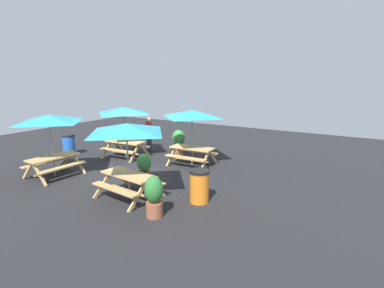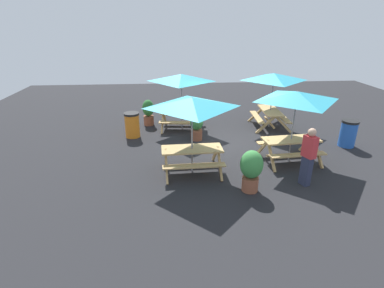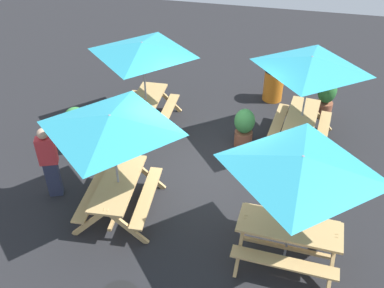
{
  "view_description": "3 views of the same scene",
  "coord_description": "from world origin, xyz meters",
  "px_view_note": "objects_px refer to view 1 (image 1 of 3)",
  "views": [
    {
      "loc": [
        7.76,
        -8.42,
        3.64
      ],
      "look_at": [
        1.64,
        1.92,
        0.9
      ],
      "focal_mm": 28.0,
      "sensor_mm": 36.0,
      "label": 1
    },
    {
      "loc": [
        2.28,
        10.04,
        4.27
      ],
      "look_at": [
        1.64,
        1.92,
        0.9
      ],
      "focal_mm": 28.0,
      "sensor_mm": 36.0,
      "label": 2
    },
    {
      "loc": [
        -7.43,
        -1.46,
        6.25
      ],
      "look_at": [
        -0.21,
        0.26,
        0.9
      ],
      "focal_mm": 40.0,
      "sensor_mm": 36.0,
      "label": 3
    }
  ],
  "objects_px": {
    "picnic_table_2": "(192,118)",
    "potted_plant_0": "(179,140)",
    "potted_plant_2": "(154,196)",
    "picnic_table_1": "(127,134)",
    "person_standing": "(149,133)",
    "trash_bin_blue": "(69,145)",
    "picnic_table_3": "(50,123)",
    "trash_bin_orange": "(199,186)",
    "potted_plant_1": "(144,167)",
    "picnic_table_0": "(124,114)"
  },
  "relations": [
    {
      "from": "picnic_table_2",
      "to": "potted_plant_0",
      "type": "relative_size",
      "value": 2.0
    },
    {
      "from": "picnic_table_2",
      "to": "potted_plant_2",
      "type": "relative_size",
      "value": 2.08
    },
    {
      "from": "picnic_table_1",
      "to": "person_standing",
      "type": "relative_size",
      "value": 1.4
    },
    {
      "from": "picnic_table_2",
      "to": "trash_bin_blue",
      "type": "height_order",
      "value": "picnic_table_2"
    },
    {
      "from": "person_standing",
      "to": "picnic_table_3",
      "type": "bearing_deg",
      "value": -28.52
    },
    {
      "from": "trash_bin_blue",
      "to": "picnic_table_1",
      "type": "bearing_deg",
      "value": -22.09
    },
    {
      "from": "potted_plant_2",
      "to": "person_standing",
      "type": "height_order",
      "value": "person_standing"
    },
    {
      "from": "picnic_table_1",
      "to": "picnic_table_2",
      "type": "distance_m",
      "value": 3.94
    },
    {
      "from": "trash_bin_orange",
      "to": "potted_plant_2",
      "type": "distance_m",
      "value": 1.54
    },
    {
      "from": "potted_plant_1",
      "to": "picnic_table_3",
      "type": "bearing_deg",
      "value": -159.4
    },
    {
      "from": "picnic_table_3",
      "to": "trash_bin_orange",
      "type": "bearing_deg",
      "value": -79.77
    },
    {
      "from": "trash_bin_blue",
      "to": "person_standing",
      "type": "xyz_separation_m",
      "value": [
        2.71,
        2.58,
        0.39
      ]
    },
    {
      "from": "trash_bin_orange",
      "to": "picnic_table_1",
      "type": "bearing_deg",
      "value": -157.68
    },
    {
      "from": "trash_bin_blue",
      "to": "potted_plant_2",
      "type": "xyz_separation_m",
      "value": [
        7.34,
        -3.02,
        0.1
      ]
    },
    {
      "from": "picnic_table_1",
      "to": "person_standing",
      "type": "xyz_separation_m",
      "value": [
        -3.19,
        4.98,
        -1.1
      ]
    },
    {
      "from": "potted_plant_1",
      "to": "person_standing",
      "type": "distance_m",
      "value": 4.55
    },
    {
      "from": "potted_plant_1",
      "to": "potted_plant_0",
      "type": "bearing_deg",
      "value": 105.78
    },
    {
      "from": "picnic_table_2",
      "to": "potted_plant_0",
      "type": "height_order",
      "value": "picnic_table_2"
    },
    {
      "from": "trash_bin_blue",
      "to": "potted_plant_2",
      "type": "bearing_deg",
      "value": -22.34
    },
    {
      "from": "trash_bin_orange",
      "to": "potted_plant_2",
      "type": "height_order",
      "value": "potted_plant_2"
    },
    {
      "from": "picnic_table_0",
      "to": "picnic_table_1",
      "type": "height_order",
      "value": "same"
    },
    {
      "from": "picnic_table_3",
      "to": "trash_bin_orange",
      "type": "distance_m",
      "value": 5.98
    },
    {
      "from": "picnic_table_0",
      "to": "trash_bin_orange",
      "type": "distance_m",
      "value": 6.12
    },
    {
      "from": "picnic_table_3",
      "to": "potted_plant_0",
      "type": "bearing_deg",
      "value": -20.05
    },
    {
      "from": "picnic_table_1",
      "to": "trash_bin_blue",
      "type": "height_order",
      "value": "picnic_table_1"
    },
    {
      "from": "potted_plant_1",
      "to": "potted_plant_2",
      "type": "height_order",
      "value": "potted_plant_2"
    },
    {
      "from": "picnic_table_1",
      "to": "picnic_table_2",
      "type": "bearing_deg",
      "value": 98.32
    },
    {
      "from": "picnic_table_3",
      "to": "trash_bin_blue",
      "type": "bearing_deg",
      "value": 46.25
    },
    {
      "from": "trash_bin_blue",
      "to": "potted_plant_0",
      "type": "distance_m",
      "value": 5.14
    },
    {
      "from": "potted_plant_0",
      "to": "trash_bin_blue",
      "type": "bearing_deg",
      "value": -147.29
    },
    {
      "from": "trash_bin_blue",
      "to": "potted_plant_2",
      "type": "height_order",
      "value": "potted_plant_2"
    },
    {
      "from": "picnic_table_1",
      "to": "picnic_table_2",
      "type": "relative_size",
      "value": 1.0
    },
    {
      "from": "picnic_table_3",
      "to": "trash_bin_blue",
      "type": "relative_size",
      "value": 2.38
    },
    {
      "from": "picnic_table_1",
      "to": "potted_plant_1",
      "type": "bearing_deg",
      "value": 117.22
    },
    {
      "from": "picnic_table_1",
      "to": "potted_plant_1",
      "type": "height_order",
      "value": "picnic_table_1"
    },
    {
      "from": "picnic_table_0",
      "to": "picnic_table_2",
      "type": "height_order",
      "value": "same"
    },
    {
      "from": "potted_plant_1",
      "to": "trash_bin_orange",
      "type": "bearing_deg",
      "value": -11.64
    },
    {
      "from": "potted_plant_0",
      "to": "person_standing",
      "type": "height_order",
      "value": "person_standing"
    },
    {
      "from": "picnic_table_1",
      "to": "picnic_table_3",
      "type": "xyz_separation_m",
      "value": [
        -3.76,
        0.1,
        0.0
      ]
    },
    {
      "from": "trash_bin_orange",
      "to": "potted_plant_1",
      "type": "bearing_deg",
      "value": 168.36
    },
    {
      "from": "potted_plant_2",
      "to": "picnic_table_3",
      "type": "bearing_deg",
      "value": 172.1
    },
    {
      "from": "picnic_table_3",
      "to": "trash_bin_blue",
      "type": "xyz_separation_m",
      "value": [
        -2.15,
        2.3,
        -1.49
      ]
    },
    {
      "from": "picnic_table_0",
      "to": "potted_plant_1",
      "type": "height_order",
      "value": "picnic_table_0"
    },
    {
      "from": "potted_plant_1",
      "to": "potted_plant_2",
      "type": "distance_m",
      "value": 2.74
    },
    {
      "from": "picnic_table_3",
      "to": "potted_plant_1",
      "type": "height_order",
      "value": "picnic_table_3"
    },
    {
      "from": "picnic_table_3",
      "to": "person_standing",
      "type": "distance_m",
      "value": 5.03
    },
    {
      "from": "picnic_table_3",
      "to": "potted_plant_1",
      "type": "bearing_deg",
      "value": -66.25
    },
    {
      "from": "picnic_table_2",
      "to": "potted_plant_2",
      "type": "height_order",
      "value": "picnic_table_2"
    },
    {
      "from": "picnic_table_0",
      "to": "potted_plant_2",
      "type": "xyz_separation_m",
      "value": [
        4.78,
        -4.05,
        -1.4
      ]
    },
    {
      "from": "picnic_table_0",
      "to": "potted_plant_0",
      "type": "relative_size",
      "value": 2.0
    }
  ]
}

